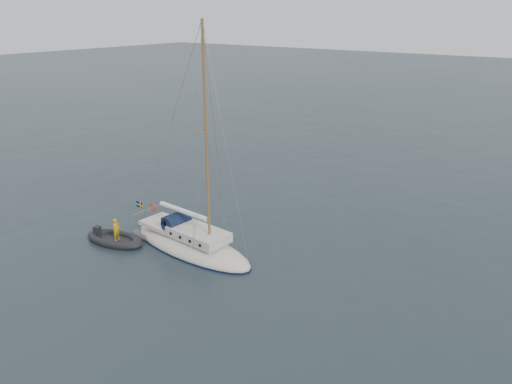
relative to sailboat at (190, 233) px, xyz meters
The scene contains 4 objects.
ground 3.53m from the sailboat, 47.52° to the left, with size 300.00×300.00×0.00m, color black.
sailboat is the anchor object (origin of this frame).
dinghy 3.37m from the sailboat, behind, with size 2.78×1.26×0.40m.
rib 5.08m from the sailboat, 155.40° to the right, with size 4.15×1.89×1.66m.
Camera 1 is at (17.00, -22.33, 13.72)m, focal length 35.00 mm.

